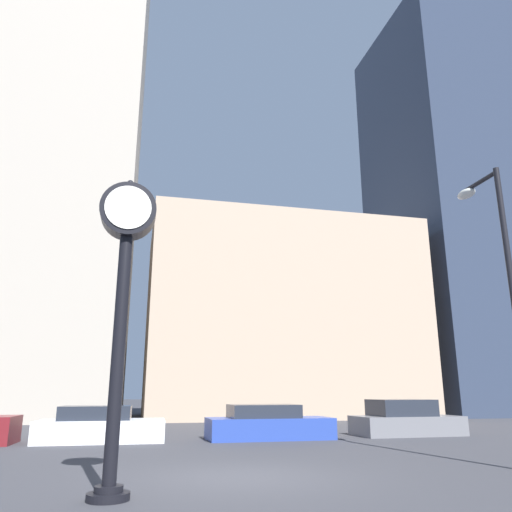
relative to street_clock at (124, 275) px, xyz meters
The scene contains 9 objects.
ground_plane 4.69m from the street_clock, 34.32° to the left, with size 200.00×200.00×0.00m, color #38383D.
building_tall_tower 31.14m from the street_clock, 104.20° to the left, with size 12.00×12.00×40.07m.
building_storefront_row 27.66m from the street_clock, 68.91° to the left, with size 18.10×12.00×12.98m.
building_glass_modern 38.93m from the street_clock, 44.36° to the left, with size 12.25×12.00×33.19m.
street_clock is the anchor object (origin of this frame).
car_white 10.16m from the street_clock, 94.53° to the left, with size 4.23×1.95×1.18m.
car_blue 11.12m from the street_clock, 61.82° to the left, with size 4.47×1.87×1.19m.
car_grey 14.75m from the street_clock, 42.38° to the left, with size 4.18×2.02×1.34m.
street_lamp_right 8.80m from the street_clock, ahead, with size 0.36×1.57×6.98m.
Camera 1 is at (-2.13, -10.51, 1.66)m, focal length 35.00 mm.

